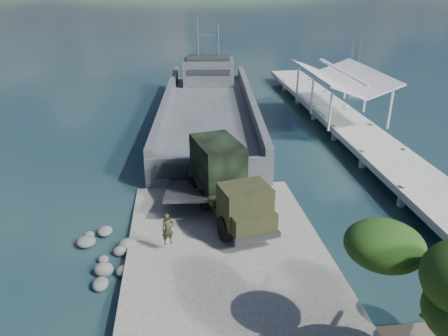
# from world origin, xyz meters

# --- Properties ---
(ground) EXTENTS (1400.00, 1400.00, 0.00)m
(ground) POSITION_xyz_m (0.00, 0.00, 0.00)
(ground) COLOR #1C3845
(ground) RESTS_ON ground
(boat_ramp) EXTENTS (10.00, 18.00, 0.50)m
(boat_ramp) POSITION_xyz_m (0.00, -1.00, 0.25)
(boat_ramp) COLOR slate
(boat_ramp) RESTS_ON ground
(shoreline_rocks) EXTENTS (3.20, 5.60, 0.90)m
(shoreline_rocks) POSITION_xyz_m (-6.20, 0.50, 0.00)
(shoreline_rocks) COLOR #595957
(shoreline_rocks) RESTS_ON ground
(pier) EXTENTS (6.40, 44.00, 6.10)m
(pier) POSITION_xyz_m (13.00, 18.77, 1.60)
(pier) COLOR #A7A59D
(pier) RESTS_ON ground
(landing_craft) EXTENTS (10.79, 33.95, 9.94)m
(landing_craft) POSITION_xyz_m (0.94, 21.75, 0.81)
(landing_craft) COLOR #40454B
(landing_craft) RESTS_ON ground
(military_truck) EXTENTS (4.32, 8.50, 3.78)m
(military_truck) POSITION_xyz_m (0.42, 3.85, 2.38)
(military_truck) COLOR black
(military_truck) RESTS_ON boat_ramp
(soldier) EXTENTS (0.70, 0.56, 1.66)m
(soldier) POSITION_xyz_m (-2.90, 0.08, 1.33)
(soldier) COLOR black
(soldier) RESTS_ON boat_ramp
(sailboat_near) EXTENTS (1.72, 5.14, 6.18)m
(sailboat_near) POSITION_xyz_m (20.10, 34.80, 0.33)
(sailboat_near) COLOR silver
(sailboat_near) RESTS_ON ground
(sailboat_far) EXTENTS (2.11, 5.09, 6.02)m
(sailboat_far) POSITION_xyz_m (20.93, 34.46, 0.32)
(sailboat_far) COLOR silver
(sailboat_far) RESTS_ON ground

